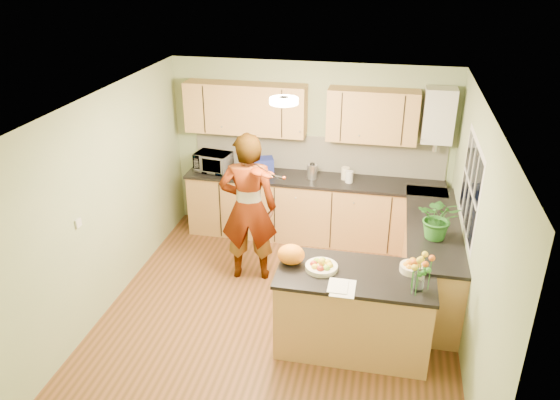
# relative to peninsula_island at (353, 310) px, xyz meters

# --- Properties ---
(floor) EXTENTS (4.50, 4.50, 0.00)m
(floor) POSITION_rel_peninsula_island_xyz_m (-0.88, 0.36, -0.46)
(floor) COLOR #513417
(floor) RESTS_ON ground
(ceiling) EXTENTS (4.00, 4.50, 0.02)m
(ceiling) POSITION_rel_peninsula_island_xyz_m (-0.88, 0.36, 2.04)
(ceiling) COLOR silver
(ceiling) RESTS_ON wall_back
(wall_back) EXTENTS (4.00, 0.02, 2.50)m
(wall_back) POSITION_rel_peninsula_island_xyz_m (-0.88, 2.61, 0.79)
(wall_back) COLOR gray
(wall_back) RESTS_ON floor
(wall_front) EXTENTS (4.00, 0.02, 2.50)m
(wall_front) POSITION_rel_peninsula_island_xyz_m (-0.88, -1.89, 0.79)
(wall_front) COLOR gray
(wall_front) RESTS_ON floor
(wall_left) EXTENTS (0.02, 4.50, 2.50)m
(wall_left) POSITION_rel_peninsula_island_xyz_m (-2.88, 0.36, 0.79)
(wall_left) COLOR gray
(wall_left) RESTS_ON floor
(wall_right) EXTENTS (0.02, 4.50, 2.50)m
(wall_right) POSITION_rel_peninsula_island_xyz_m (1.12, 0.36, 0.79)
(wall_right) COLOR gray
(wall_right) RESTS_ON floor
(back_counter) EXTENTS (3.64, 0.62, 0.94)m
(back_counter) POSITION_rel_peninsula_island_xyz_m (-0.78, 2.31, 0.01)
(back_counter) COLOR #AC7D44
(back_counter) RESTS_ON floor
(right_counter) EXTENTS (0.62, 2.24, 0.94)m
(right_counter) POSITION_rel_peninsula_island_xyz_m (0.82, 1.21, 0.01)
(right_counter) COLOR #AC7D44
(right_counter) RESTS_ON floor
(splashback) EXTENTS (3.60, 0.02, 0.52)m
(splashback) POSITION_rel_peninsula_island_xyz_m (-0.78, 2.59, 0.74)
(splashback) COLOR #EEE8CE
(splashback) RESTS_ON back_counter
(upper_cabinets) EXTENTS (3.20, 0.34, 0.70)m
(upper_cabinets) POSITION_rel_peninsula_island_xyz_m (-1.05, 2.44, 1.39)
(upper_cabinets) COLOR #AC7D44
(upper_cabinets) RESTS_ON wall_back
(boiler) EXTENTS (0.40, 0.30, 0.86)m
(boiler) POSITION_rel_peninsula_island_xyz_m (0.82, 2.45, 1.44)
(boiler) COLOR silver
(boiler) RESTS_ON wall_back
(window_right) EXTENTS (0.01, 1.30, 1.05)m
(window_right) POSITION_rel_peninsula_island_xyz_m (1.12, 0.96, 1.09)
(window_right) COLOR silver
(window_right) RESTS_ON wall_right
(light_switch) EXTENTS (0.02, 0.09, 0.09)m
(light_switch) POSITION_rel_peninsula_island_xyz_m (-2.86, -0.24, 0.84)
(light_switch) COLOR silver
(light_switch) RESTS_ON wall_left
(ceiling_lamp) EXTENTS (0.30, 0.30, 0.07)m
(ceiling_lamp) POSITION_rel_peninsula_island_xyz_m (-0.88, 0.66, 2.00)
(ceiling_lamp) COLOR #FFEABF
(ceiling_lamp) RESTS_ON ceiling
(peninsula_island) EXTENTS (1.59, 0.81, 0.91)m
(peninsula_island) POSITION_rel_peninsula_island_xyz_m (0.00, 0.00, 0.00)
(peninsula_island) COLOR #AC7D44
(peninsula_island) RESTS_ON floor
(fruit_dish) EXTENTS (0.33, 0.33, 0.12)m
(fruit_dish) POSITION_rel_peninsula_island_xyz_m (-0.35, 0.00, 0.50)
(fruit_dish) COLOR beige
(fruit_dish) RESTS_ON peninsula_island
(orange_bowl) EXTENTS (0.25, 0.25, 0.14)m
(orange_bowl) POSITION_rel_peninsula_island_xyz_m (0.55, 0.15, 0.52)
(orange_bowl) COLOR beige
(orange_bowl) RESTS_ON peninsula_island
(flower_vase) EXTENTS (0.25, 0.25, 0.46)m
(flower_vase) POSITION_rel_peninsula_island_xyz_m (0.60, -0.18, 0.76)
(flower_vase) COLOR silver
(flower_vase) RESTS_ON peninsula_island
(orange_bag) EXTENTS (0.32, 0.29, 0.21)m
(orange_bag) POSITION_rel_peninsula_island_xyz_m (-0.67, 0.05, 0.56)
(orange_bag) COLOR orange
(orange_bag) RESTS_ON peninsula_island
(papers) EXTENTS (0.23, 0.32, 0.01)m
(papers) POSITION_rel_peninsula_island_xyz_m (-0.10, -0.30, 0.46)
(papers) COLOR white
(papers) RESTS_ON peninsula_island
(violinist) EXTENTS (0.77, 0.57, 1.94)m
(violinist) POSITION_rel_peninsula_island_xyz_m (-1.41, 1.13, 0.51)
(violinist) COLOR tan
(violinist) RESTS_ON floor
(violin) EXTENTS (0.60, 0.52, 0.15)m
(violin) POSITION_rel_peninsula_island_xyz_m (-1.21, 0.91, 1.09)
(violin) COLOR #4D1004
(violin) RESTS_ON violinist
(microwave) EXTENTS (0.54, 0.41, 0.27)m
(microwave) POSITION_rel_peninsula_island_xyz_m (-2.24, 2.28, 0.62)
(microwave) COLOR silver
(microwave) RESTS_ON back_counter
(blue_box) EXTENTS (0.36, 0.31, 0.24)m
(blue_box) POSITION_rel_peninsula_island_xyz_m (-1.51, 2.31, 0.60)
(blue_box) COLOR navy
(blue_box) RESTS_ON back_counter
(kettle) EXTENTS (0.15, 0.15, 0.27)m
(kettle) POSITION_rel_peninsula_island_xyz_m (-0.80, 2.30, 0.59)
(kettle) COLOR silver
(kettle) RESTS_ON back_counter
(jar_cream) EXTENTS (0.14, 0.14, 0.17)m
(jar_cream) POSITION_rel_peninsula_island_xyz_m (-0.34, 2.36, 0.57)
(jar_cream) COLOR beige
(jar_cream) RESTS_ON back_counter
(jar_white) EXTENTS (0.11, 0.11, 0.16)m
(jar_white) POSITION_rel_peninsula_island_xyz_m (-0.28, 2.26, 0.57)
(jar_white) COLOR silver
(jar_white) RESTS_ON back_counter
(potted_plant) EXTENTS (0.50, 0.45, 0.50)m
(potted_plant) POSITION_rel_peninsula_island_xyz_m (0.82, 0.86, 0.74)
(potted_plant) COLOR #296C24
(potted_plant) RESTS_ON right_counter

